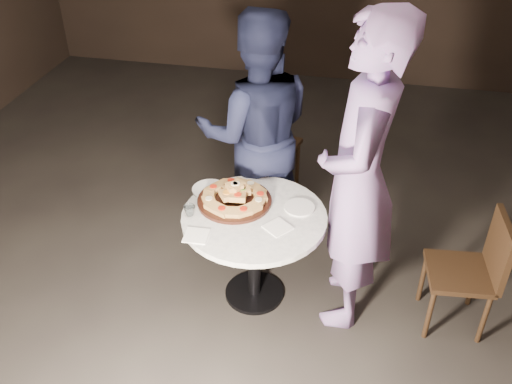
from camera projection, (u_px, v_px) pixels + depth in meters
floor at (240, 286)px, 3.76m from camera, size 7.00×7.00×0.00m
table at (254, 231)px, 3.39m from camera, size 0.97×0.97×0.64m
serving_board at (235, 201)px, 3.43m from camera, size 0.52×0.52×0.02m
focaccia_pile at (235, 195)px, 3.41m from camera, size 0.40×0.40×0.11m
plate_left at (210, 189)px, 3.53m from camera, size 0.23×0.23×0.01m
plate_right at (299, 207)px, 3.38m from camera, size 0.24×0.24×0.01m
water_glass at (190, 211)px, 3.31m from camera, size 0.08×0.08×0.06m
napkin_near at (196, 236)px, 3.17m from camera, size 0.14×0.14×0.01m
napkin_far at (278, 227)px, 3.23m from camera, size 0.19×0.19×0.01m
chair_far at (267, 144)px, 4.33m from camera, size 0.46×0.48×0.83m
chair_right at (475, 266)px, 3.25m from camera, size 0.41×0.39×0.77m
diner_navy at (256, 133)px, 3.75m from camera, size 0.94×0.81×1.66m
diner_teal at (359, 180)px, 3.08m from camera, size 0.46×0.70×1.89m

